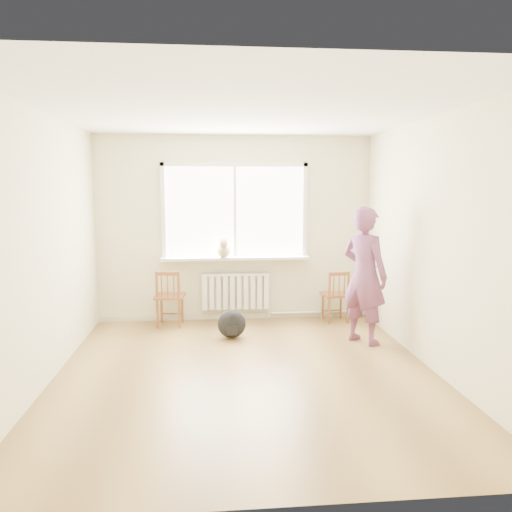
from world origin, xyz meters
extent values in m
plane|color=olive|center=(0.00, 0.00, 0.00)|extent=(4.50, 4.50, 0.00)
plane|color=white|center=(0.00, 0.00, 2.70)|extent=(4.50, 4.50, 0.00)
cube|color=beige|center=(0.00, 2.25, 1.35)|extent=(4.00, 0.01, 2.70)
cube|color=white|center=(0.00, 2.23, 1.60)|extent=(2.00, 0.02, 1.30)
cube|color=white|center=(0.00, 2.21, 2.28)|extent=(2.12, 0.05, 0.06)
cube|color=white|center=(-1.03, 2.21, 1.60)|extent=(0.06, 0.05, 1.42)
cube|color=white|center=(1.03, 2.21, 1.60)|extent=(0.06, 0.05, 1.42)
cube|color=white|center=(0.00, 2.21, 1.60)|extent=(0.04, 0.05, 1.30)
cube|color=white|center=(0.00, 2.14, 0.93)|extent=(2.15, 0.22, 0.04)
cube|color=white|center=(0.00, 2.20, 0.43)|extent=(1.00, 0.02, 0.55)
cube|color=white|center=(0.00, 2.15, 0.43)|extent=(1.00, 0.10, 0.51)
cube|color=white|center=(0.00, 2.15, 0.69)|extent=(1.00, 0.12, 0.03)
cylinder|color=silver|center=(1.25, 2.19, 0.08)|extent=(1.40, 0.04, 0.04)
cube|color=beige|center=(0.00, 2.23, 0.04)|extent=(4.00, 0.03, 0.08)
cube|color=#975A2C|center=(-0.94, 1.95, 0.42)|extent=(0.43, 0.41, 0.04)
cylinder|color=#975A2C|center=(-0.78, 2.09, 0.21)|extent=(0.03, 0.03, 0.42)
cylinder|color=#975A2C|center=(-1.08, 2.11, 0.21)|extent=(0.03, 0.03, 0.42)
cylinder|color=#975A2C|center=(-0.81, 1.79, 0.21)|extent=(0.03, 0.03, 0.42)
cylinder|color=#975A2C|center=(-1.11, 1.81, 0.21)|extent=(0.03, 0.03, 0.42)
cylinder|color=#975A2C|center=(-0.81, 1.79, 0.40)|extent=(0.04, 0.04, 0.80)
cylinder|color=#975A2C|center=(-1.11, 1.81, 0.40)|extent=(0.04, 0.04, 0.80)
cube|color=#975A2C|center=(-0.96, 1.80, 0.77)|extent=(0.33, 0.06, 0.05)
cylinder|color=#975A2C|center=(-0.87, 1.79, 0.60)|extent=(0.02, 0.02, 0.32)
cylinder|color=#975A2C|center=(-0.96, 1.80, 0.60)|extent=(0.02, 0.02, 0.32)
cylinder|color=#975A2C|center=(-1.04, 1.81, 0.60)|extent=(0.02, 0.02, 0.32)
cube|color=#975A2C|center=(1.45, 1.95, 0.40)|extent=(0.41, 0.39, 0.04)
cylinder|color=#975A2C|center=(1.58, 2.11, 0.20)|extent=(0.03, 0.03, 0.40)
cylinder|color=#975A2C|center=(1.29, 2.08, 0.20)|extent=(0.03, 0.03, 0.40)
cylinder|color=#975A2C|center=(1.61, 1.82, 0.20)|extent=(0.03, 0.03, 0.40)
cylinder|color=#975A2C|center=(1.32, 1.79, 0.20)|extent=(0.03, 0.03, 0.40)
cylinder|color=#975A2C|center=(1.61, 1.82, 0.38)|extent=(0.04, 0.04, 0.76)
cylinder|color=#975A2C|center=(1.32, 1.79, 0.38)|extent=(0.04, 0.04, 0.76)
cube|color=#975A2C|center=(1.46, 1.81, 0.73)|extent=(0.31, 0.06, 0.05)
cylinder|color=#975A2C|center=(1.54, 1.82, 0.57)|extent=(0.02, 0.02, 0.30)
cylinder|color=#975A2C|center=(1.46, 1.81, 0.57)|extent=(0.02, 0.02, 0.30)
cylinder|color=#975A2C|center=(1.38, 1.80, 0.57)|extent=(0.02, 0.02, 0.30)
imported|color=#C9435C|center=(1.55, 0.93, 0.86)|extent=(0.71, 0.75, 1.72)
ellipsoid|color=beige|center=(-0.17, 2.07, 1.06)|extent=(0.21, 0.30, 0.22)
sphere|color=beige|center=(-0.18, 1.93, 1.17)|extent=(0.12, 0.12, 0.12)
cone|color=beige|center=(-0.21, 1.93, 1.23)|extent=(0.04, 0.04, 0.05)
cone|color=beige|center=(-0.14, 1.93, 1.23)|extent=(0.04, 0.04, 0.05)
cylinder|color=beige|center=(-0.17, 2.22, 0.99)|extent=(0.03, 0.20, 0.03)
cylinder|color=beige|center=(-0.21, 1.96, 1.01)|extent=(0.03, 0.03, 0.11)
cylinder|color=beige|center=(-0.14, 1.96, 1.01)|extent=(0.03, 0.03, 0.11)
ellipsoid|color=black|center=(-0.10, 1.27, 0.18)|extent=(0.38, 0.29, 0.37)
camera|label=1|loc=(-0.38, -5.05, 1.95)|focal=35.00mm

